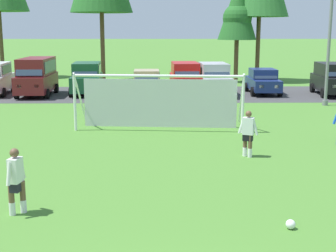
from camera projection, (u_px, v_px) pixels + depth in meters
name	position (u px, v px, depth m)	size (l,w,h in m)	color
ground_plane	(163.00, 132.00, 20.90)	(400.00, 400.00, 0.00)	#477A2D
parking_lot_strip	(162.00, 94.00, 33.07)	(52.00, 8.40, 0.01)	#3D3D3F
soccer_ball	(291.00, 224.00, 10.71)	(0.22, 0.22, 0.22)	white
soccer_goal	(159.00, 100.00, 21.44)	(7.56, 2.59, 2.57)	white
player_striker_near	(16.00, 181.00, 11.46)	(0.38, 0.72, 1.64)	brown
player_winger_left	(248.00, 134.00, 16.65)	(0.68, 0.44, 1.64)	brown
parked_car_slot_left	(37.00, 76.00, 31.97)	(2.26, 4.83, 2.52)	maroon
parked_car_slot_center_left	(87.00, 78.00, 32.72)	(2.36, 4.71, 2.16)	#194C2D
parked_car_slot_center	(147.00, 83.00, 31.93)	(2.10, 4.24, 1.72)	tan
parked_car_slot_center_right	(185.00, 78.00, 32.82)	(2.27, 4.67, 2.16)	red
parked_car_slot_right	(214.00, 79.00, 32.26)	(2.25, 4.66, 2.16)	#B2B2BC
parked_car_slot_far_right	(263.00, 81.00, 32.93)	(2.10, 4.23, 1.72)	navy
parked_car_slot_end	(332.00, 79.00, 32.27)	(2.36, 4.71, 2.16)	black
tree_center_back	(237.00, 11.00, 38.99)	(3.19, 3.19, 8.50)	brown
street_lamp	(333.00, 35.00, 27.33)	(2.00, 0.32, 7.86)	slate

